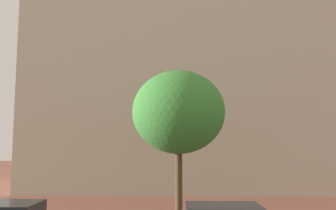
% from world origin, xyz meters
% --- Properties ---
extents(landmark_building, '(27.61, 12.57, 32.97)m').
position_xyz_m(landmark_building, '(2.57, 29.01, 10.24)').
color(landmark_building, '#B2A893').
rests_on(landmark_building, ground_plane).
extents(tree_curb_far, '(3.98, 3.98, 6.57)m').
position_xyz_m(tree_curb_far, '(0.05, 14.67, 4.76)').
color(tree_curb_far, '#4C3823').
rests_on(tree_curb_far, ground_plane).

